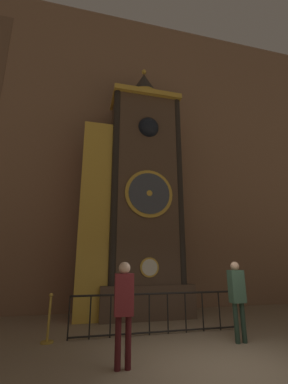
{
  "coord_description": "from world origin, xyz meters",
  "views": [
    {
      "loc": [
        -2.66,
        -4.4,
        1.78
      ],
      "look_at": [
        -0.43,
        4.66,
        4.3
      ],
      "focal_mm": 24.0,
      "sensor_mm": 36.0,
      "label": 1
    }
  ],
  "objects_px": {
    "clock_tower": "(135,195)",
    "visitor_far": "(237,293)",
    "stanchion_post": "(48,326)",
    "visitor_near": "(124,302)"
  },
  "relations": [
    {
      "from": "clock_tower",
      "to": "visitor_far",
      "type": "distance_m",
      "value": 4.87
    },
    {
      "from": "clock_tower",
      "to": "stanchion_post",
      "type": "distance_m",
      "value": 5.07
    },
    {
      "from": "stanchion_post",
      "to": "clock_tower",
      "type": "bearing_deg",
      "value": 42.35
    },
    {
      "from": "visitor_near",
      "to": "stanchion_post",
      "type": "xyz_separation_m",
      "value": [
        -1.41,
        1.88,
        -0.72
      ]
    },
    {
      "from": "visitor_near",
      "to": "stanchion_post",
      "type": "height_order",
      "value": "visitor_near"
    },
    {
      "from": "visitor_far",
      "to": "stanchion_post",
      "type": "height_order",
      "value": "visitor_far"
    },
    {
      "from": "clock_tower",
      "to": "stanchion_post",
      "type": "height_order",
      "value": "clock_tower"
    },
    {
      "from": "clock_tower",
      "to": "stanchion_post",
      "type": "relative_size",
      "value": 9.26
    },
    {
      "from": "visitor_far",
      "to": "stanchion_post",
      "type": "relative_size",
      "value": 1.67
    },
    {
      "from": "visitor_near",
      "to": "clock_tower",
      "type": "bearing_deg",
      "value": 80.24
    }
  ]
}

